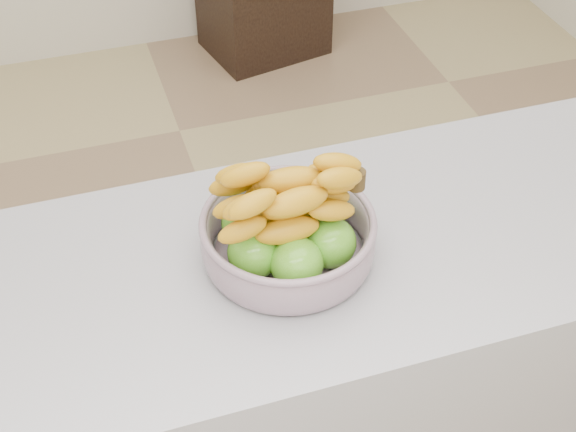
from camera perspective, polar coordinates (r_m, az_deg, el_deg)
name	(u,v)px	position (r m, az deg, el deg)	size (l,w,h in m)	color
ground	(264,355)	(2.48, -1.70, -9.84)	(4.00, 4.00, 0.00)	tan
counter	(322,392)	(1.84, 2.45, -12.38)	(2.00, 0.60, 0.90)	#A09FA7
fruit_bowl	(288,231)	(1.44, 0.00, -1.05)	(0.32, 0.32, 0.20)	#9DAEBC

